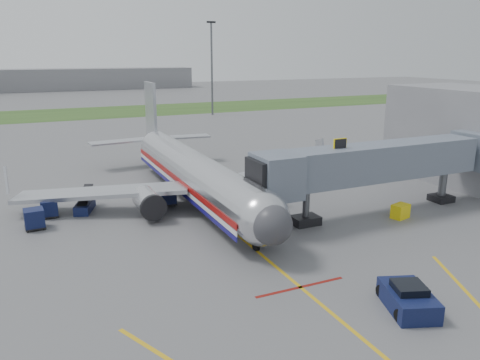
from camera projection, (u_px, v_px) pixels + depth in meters
name	position (u px, v px, depth m)	size (l,w,h in m)	color
ground	(269.00, 261.00, 31.42)	(400.00, 400.00, 0.00)	#565659
grass_strip	(91.00, 113.00, 110.52)	(300.00, 25.00, 0.01)	#2D4C1E
apron_markings	(334.00, 315.00, 24.92)	(21.52, 50.00, 0.01)	gold
airliner	(194.00, 172.00, 44.13)	(32.10, 35.67, 10.25)	silver
jet_bridge	(376.00, 163.00, 39.79)	(25.30, 4.00, 6.90)	slate
terminal	(470.00, 134.00, 50.89)	(10.00, 16.00, 10.00)	slate
light_mast_right	(212.00, 66.00, 104.51)	(2.00, 0.44, 20.40)	#595B60
distant_terminal	(34.00, 80.00, 175.79)	(120.00, 14.00, 8.00)	slate
pushback_tug	(408.00, 299.00, 25.35)	(3.31, 4.15, 1.51)	#0C1636
baggage_cart_a	(165.00, 194.00, 42.88)	(2.00, 2.00, 1.96)	#0C1636
baggage_cart_b	(50.00, 209.00, 39.75)	(1.45, 1.45, 1.48)	#0C1636
baggage_cart_c	(34.00, 219.00, 37.05)	(1.60, 1.60, 1.63)	#0C1636
belt_loader	(85.00, 206.00, 41.40)	(2.23, 3.98, 1.88)	#0C1636
ground_power_cart	(400.00, 211.00, 39.55)	(1.72, 1.36, 1.20)	yellow
ramp_worker	(155.00, 204.00, 40.20)	(0.72, 0.47, 1.97)	#96DD1A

